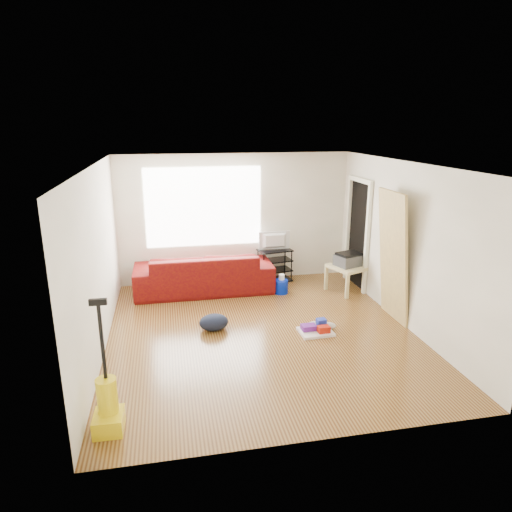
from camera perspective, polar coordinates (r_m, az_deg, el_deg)
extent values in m
cube|color=#4C2A11|center=(6.99, 0.63, -9.52)|extent=(4.50, 5.00, 0.01)
cube|color=silver|center=(6.31, 0.70, 11.36)|extent=(4.50, 5.00, 0.01)
cube|color=beige|center=(8.93, -2.65, 4.71)|extent=(4.50, 0.01, 2.50)
cube|color=beige|center=(4.28, 7.65, -8.69)|extent=(4.50, 0.01, 2.50)
cube|color=beige|center=(6.48, -19.20, -0.70)|extent=(0.01, 5.00, 2.50)
cube|color=beige|center=(7.33, 18.15, 1.31)|extent=(0.01, 5.00, 2.50)
cube|color=white|center=(8.80, -6.53, 6.10)|extent=(2.20, 0.01, 1.50)
cube|color=white|center=(8.45, 13.70, 1.83)|extent=(0.06, 0.08, 2.00)
cube|color=white|center=(9.25, 11.40, 3.21)|extent=(0.06, 0.08, 2.00)
cube|color=white|center=(8.66, 12.93, 9.25)|extent=(0.06, 0.98, 0.08)
cube|color=black|center=(8.86, 12.70, 2.56)|extent=(0.01, 0.86, 1.98)
imported|color=#3C010C|center=(8.68, -6.47, -4.33)|extent=(2.54, 0.99, 0.74)
cube|color=black|center=(9.13, 2.32, -2.99)|extent=(0.70, 0.48, 0.02)
cube|color=black|center=(9.07, 2.34, -1.77)|extent=(0.70, 0.48, 0.02)
cube|color=black|center=(9.01, 2.35, -0.53)|extent=(0.70, 0.48, 0.02)
cube|color=black|center=(8.95, 2.37, 0.72)|extent=(0.70, 0.48, 0.02)
cylinder|color=black|center=(8.79, 0.98, -1.70)|extent=(0.02, 0.02, 0.65)
cylinder|color=black|center=(9.07, 0.24, -1.13)|extent=(0.02, 0.02, 0.65)
cylinder|color=black|center=(9.02, 4.46, -1.27)|extent=(0.02, 0.02, 0.65)
cylinder|color=black|center=(9.29, 3.63, -0.73)|extent=(0.02, 0.02, 0.65)
imported|color=black|center=(8.90, 2.38, 1.89)|extent=(0.62, 0.08, 0.35)
cube|color=tan|center=(8.62, 11.47, -1.34)|extent=(0.80, 0.80, 0.06)
cube|color=tan|center=(8.33, 11.32, -3.81)|extent=(0.06, 0.06, 0.45)
cube|color=tan|center=(8.71, 8.76, -2.77)|extent=(0.06, 0.06, 0.45)
cube|color=tan|center=(8.71, 13.99, -3.08)|extent=(0.06, 0.06, 0.45)
cube|color=tan|center=(9.08, 11.42, -2.11)|extent=(0.06, 0.06, 0.45)
cube|color=#393939|center=(8.59, 11.51, -0.53)|extent=(0.56, 0.49, 0.20)
cube|color=black|center=(8.55, 11.56, 0.26)|extent=(0.50, 0.43, 0.04)
cylinder|color=#041EAF|center=(8.53, 3.14, -4.63)|extent=(0.31, 0.31, 0.25)
cylinder|color=white|center=(8.49, 3.21, -3.46)|extent=(0.11, 0.11, 0.10)
cube|color=silver|center=(7.02, 7.47, -9.37)|extent=(0.51, 0.42, 0.04)
cube|color=#A41808|center=(6.95, 8.47, -9.04)|extent=(0.18, 0.13, 0.10)
cube|color=#581A7F|center=(7.01, 6.59, -8.85)|extent=(0.22, 0.17, 0.08)
cube|color=#1F30A7|center=(7.10, 8.15, -8.29)|extent=(0.14, 0.12, 0.14)
ellipsoid|color=black|center=(7.10, -5.28, -9.14)|extent=(0.49, 0.41, 0.24)
ellipsoid|color=silver|center=(7.14, 7.16, -8.55)|extent=(0.30, 0.20, 0.11)
ellipsoid|color=silver|center=(7.16, 8.88, -8.59)|extent=(0.30, 0.19, 0.11)
cube|color=yellow|center=(5.20, -17.90, -19.15)|extent=(0.30, 0.35, 0.19)
cylinder|color=yellow|center=(5.09, -18.12, -16.22)|extent=(0.21, 0.21, 0.37)
cylinder|color=black|center=(4.84, -18.69, -10.18)|extent=(0.04, 0.04, 0.79)
cube|color=black|center=(4.67, -19.17, -5.45)|extent=(0.17, 0.05, 0.06)
cube|color=#9C814E|center=(7.77, 16.15, -7.45)|extent=(0.26, 0.83, 2.07)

